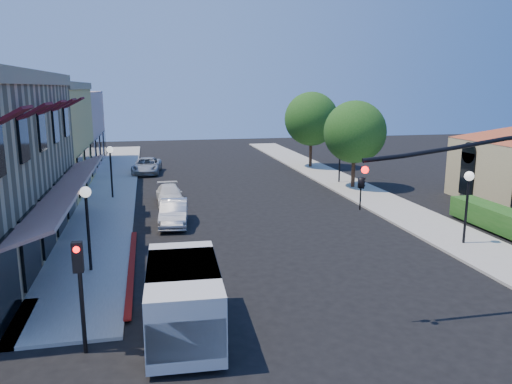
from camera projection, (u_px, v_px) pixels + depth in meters
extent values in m
plane|color=black|center=(370.00, 348.00, 14.39)|extent=(120.00, 120.00, 0.00)
cube|color=#9B998D|center=(114.00, 184.00, 38.38)|extent=(3.50, 50.00, 0.12)
cube|color=#9B998D|center=(328.00, 176.00, 42.01)|extent=(3.50, 50.00, 0.12)
cube|color=maroon|center=(132.00, 270.00, 20.60)|extent=(0.25, 10.00, 0.06)
cube|color=tan|center=(33.00, 77.00, 21.09)|extent=(0.50, 18.20, 0.60)
cube|color=#561416|center=(68.00, 186.00, 22.29)|extent=(1.75, 17.00, 0.67)
cube|color=#55111B|center=(11.00, 116.00, 14.80)|extent=(1.02, 1.50, 0.60)
cube|color=#55111B|center=(35.00, 111.00, 18.05)|extent=(1.02, 1.50, 0.60)
cube|color=#55111B|center=(52.00, 107.00, 21.30)|extent=(1.02, 1.50, 0.60)
cube|color=#55111B|center=(65.00, 105.00, 24.55)|extent=(1.02, 1.50, 0.60)
cube|color=#55111B|center=(74.00, 103.00, 27.81)|extent=(1.02, 1.50, 0.60)
cube|color=black|center=(6.00, 280.00, 15.23)|extent=(0.12, 2.60, 2.60)
cube|color=black|center=(30.00, 246.00, 18.49)|extent=(0.12, 2.60, 2.60)
cube|color=black|center=(48.00, 223.00, 21.74)|extent=(0.12, 2.60, 2.60)
cube|color=black|center=(60.00, 205.00, 24.99)|extent=(0.12, 2.60, 2.60)
cube|color=black|center=(70.00, 192.00, 28.24)|extent=(0.12, 2.60, 2.60)
cube|color=#DFBD64|center=(11.00, 139.00, 35.25)|extent=(10.00, 12.00, 7.60)
cube|color=beige|center=(44.00, 130.00, 46.79)|extent=(10.00, 12.00, 7.00)
cube|color=black|center=(467.00, 174.00, 32.80)|extent=(0.12, 1.40, 2.80)
cube|color=#1B5016|center=(507.00, 235.00, 25.42)|extent=(1.40, 8.00, 1.10)
cylinder|color=#382416|center=(353.00, 174.00, 37.04)|extent=(0.28, 0.28, 2.10)
sphere|color=#1B5016|center=(355.00, 132.00, 36.39)|extent=(4.56, 4.56, 4.56)
cylinder|color=#382416|center=(311.00, 156.00, 46.58)|extent=(0.28, 0.28, 2.27)
sphere|color=#1B5016|center=(311.00, 119.00, 45.88)|extent=(4.94, 4.94, 4.94)
cylinder|color=black|center=(480.00, 146.00, 15.52)|extent=(7.80, 0.14, 0.14)
imported|color=black|center=(362.00, 179.00, 14.90)|extent=(0.20, 0.16, 1.00)
sphere|color=#FF0C0C|center=(365.00, 170.00, 14.66)|extent=(0.22, 0.22, 0.22)
cylinder|color=black|center=(82.00, 303.00, 13.85)|extent=(0.12, 0.12, 3.00)
cube|color=black|center=(78.00, 257.00, 13.42)|extent=(0.28, 0.22, 0.85)
sphere|color=#FF0C0C|center=(76.00, 250.00, 13.25)|extent=(0.18, 0.18, 0.18)
cylinder|color=black|center=(89.00, 235.00, 19.94)|extent=(0.12, 0.12, 3.20)
sphere|color=white|center=(85.00, 192.00, 19.58)|extent=(0.44, 0.44, 0.44)
cylinder|color=black|center=(111.00, 176.00, 33.33)|extent=(0.12, 0.12, 3.20)
sphere|color=white|center=(110.00, 150.00, 32.97)|extent=(0.44, 0.44, 0.44)
cylinder|color=black|center=(466.00, 213.00, 23.47)|extent=(0.12, 0.12, 3.20)
sphere|color=white|center=(469.00, 176.00, 23.11)|extent=(0.44, 0.44, 0.44)
cylinder|color=black|center=(340.00, 163.00, 38.78)|extent=(0.12, 0.12, 3.20)
sphere|color=white|center=(340.00, 141.00, 38.42)|extent=(0.44, 0.44, 0.44)
cube|color=silver|center=(184.00, 298.00, 14.99)|extent=(2.31, 4.97, 2.00)
cube|color=silver|center=(186.00, 335.00, 12.98)|extent=(2.08, 0.75, 1.11)
cube|color=black|center=(185.00, 309.00, 13.24)|extent=(1.89, 0.19, 1.00)
cube|color=black|center=(183.00, 279.00, 15.20)|extent=(2.25, 2.97, 1.00)
cylinder|color=black|center=(151.00, 354.00, 13.39)|extent=(0.31, 0.74, 0.73)
cylinder|color=black|center=(154.00, 302.00, 16.60)|extent=(0.31, 0.74, 0.73)
cylinder|color=black|center=(221.00, 348.00, 13.70)|extent=(0.31, 0.74, 0.73)
cylinder|color=black|center=(211.00, 298.00, 16.91)|extent=(0.31, 0.74, 0.73)
imported|color=black|center=(186.00, 271.00, 19.02)|extent=(1.62, 3.24, 1.06)
imported|color=silver|center=(174.00, 213.00, 27.21)|extent=(1.83, 4.24, 1.36)
imported|color=white|center=(169.00, 194.00, 32.40)|extent=(1.69, 3.97, 1.14)
imported|color=#AFB2B5|center=(147.00, 166.00, 43.56)|extent=(2.78, 5.08, 1.35)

